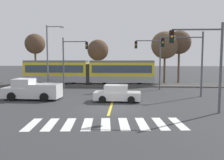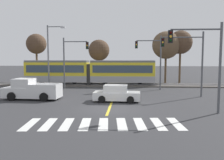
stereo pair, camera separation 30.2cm
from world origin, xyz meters
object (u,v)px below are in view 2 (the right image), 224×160
object	(u,v)px
bare_tree_east	(166,45)
bare_tree_far_east	(180,43)
pickup_truck	(31,90)
traffic_light_far_left	(72,56)
traffic_light_mid_right	(189,54)
bare_tree_far_west	(36,44)
street_lamp_west	(50,52)
bare_tree_west	(99,50)
sedan_crossing	(117,94)
traffic_light_far_right	(152,55)
traffic_light_near_right	(203,54)
light_rail_tram	(90,71)

from	to	relation	value
bare_tree_east	bare_tree_far_east	world-z (taller)	bare_tree_far_east
pickup_truck	traffic_light_far_left	bearing A→B (deg)	73.98
bare_tree_far_east	traffic_light_mid_right	bearing A→B (deg)	-98.52
bare_tree_far_west	bare_tree_east	xyz separation A→B (m)	(21.02, -0.66, -0.29)
street_lamp_west	bare_tree_west	world-z (taller)	street_lamp_west
sedan_crossing	bare_tree_far_east	xyz separation A→B (m)	(9.20, 17.02, 5.69)
traffic_light_mid_right	street_lamp_west	distance (m)	18.01
sedan_crossing	traffic_light_far_right	distance (m)	9.94
traffic_light_mid_right	traffic_light_far_left	xyz separation A→B (m)	(-13.21, 5.07, -0.10)
traffic_light_far_left	street_lamp_west	distance (m)	3.91
traffic_light_near_right	bare_tree_far_east	size ratio (longest dim) A/B	0.78
street_lamp_west	bare_tree_west	size ratio (longest dim) A/B	1.19
pickup_truck	bare_tree_far_west	size ratio (longest dim) A/B	0.69
pickup_truck	traffic_light_mid_right	xyz separation A→B (m)	(15.41, 2.57, 3.48)
traffic_light_far_right	bare_tree_west	xyz separation A→B (m)	(-7.86, 9.61, 0.93)
pickup_truck	traffic_light_far_right	distance (m)	14.92
bare_tree_far_west	bare_tree_west	distance (m)	10.39
traffic_light_mid_right	bare_tree_far_west	distance (m)	25.50
sedan_crossing	bare_tree_far_east	distance (m)	20.17
traffic_light_far_right	sedan_crossing	bearing A→B (deg)	-115.63
traffic_light_far_left	bare_tree_far_west	bearing A→B (deg)	132.36
traffic_light_far_right	bare_tree_west	distance (m)	12.45
sedan_crossing	bare_tree_west	bearing A→B (deg)	102.12
light_rail_tram	street_lamp_west	xyz separation A→B (m)	(-4.96, -2.53, 2.71)
traffic_light_mid_right	traffic_light_far_left	distance (m)	14.15
traffic_light_mid_right	traffic_light_far_left	size ratio (longest dim) A/B	1.02
light_rail_tram	bare_tree_far_east	size ratio (longest dim) A/B	2.24
traffic_light_far_right	traffic_light_near_right	bearing A→B (deg)	-79.64
sedan_crossing	traffic_light_near_right	xyz separation A→B (m)	(6.29, -4.15, 3.52)
street_lamp_west	bare_tree_far_west	size ratio (longest dim) A/B	1.05
traffic_light_mid_right	traffic_light_near_right	xyz separation A→B (m)	(-0.83, -7.36, -0.10)
traffic_light_mid_right	traffic_light_far_left	bearing A→B (deg)	159.01
traffic_light_far_right	traffic_light_near_right	world-z (taller)	traffic_light_far_right
traffic_light_mid_right	bare_tree_far_west	bearing A→B (deg)	146.82
traffic_light_mid_right	traffic_light_far_right	distance (m)	6.02
traffic_light_far_right	traffic_light_near_right	size ratio (longest dim) A/B	1.04
traffic_light_far_left	bare_tree_far_west	size ratio (longest dim) A/B	0.82
traffic_light_far_left	bare_tree_west	distance (m)	10.00
light_rail_tram	traffic_light_near_right	bearing A→B (deg)	-57.09
bare_tree_west	bare_tree_east	bearing A→B (deg)	-7.97
light_rail_tram	traffic_light_mid_right	bearing A→B (deg)	-38.85
traffic_light_near_right	bare_tree_west	size ratio (longest dim) A/B	0.92
pickup_truck	traffic_light_near_right	world-z (taller)	traffic_light_near_right
bare_tree_west	bare_tree_far_west	bearing A→B (deg)	-175.32
bare_tree_far_east	traffic_light_far_right	bearing A→B (deg)	-120.90
light_rail_tram	traffic_light_mid_right	world-z (taller)	traffic_light_mid_right
light_rail_tram	traffic_light_far_right	size ratio (longest dim) A/B	2.78
traffic_light_mid_right	bare_tree_west	size ratio (longest dim) A/B	0.94
traffic_light_mid_right	light_rail_tram	bearing A→B (deg)	141.15
traffic_light_near_right	bare_tree_far_west	distance (m)	29.58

